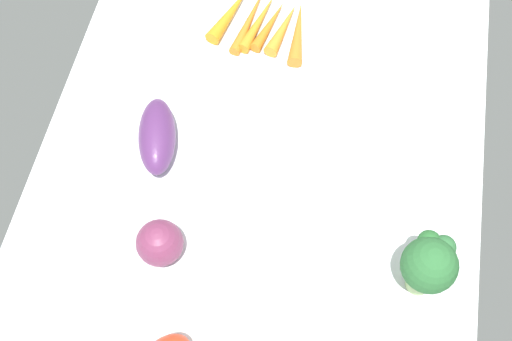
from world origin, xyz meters
TOP-DOWN VIEW (x-y plane):
  - tablecloth at (0.00, 0.00)cm, footprint 104.00×76.00cm
  - eggplant at (-2.75, -17.72)cm, footprint 15.89×9.67cm
  - carrot_bunch at (-32.24, -4.46)cm, footprint 17.58×19.06cm
  - red_onion_center at (16.33, -12.16)cm, footprint 7.50×7.50cm
  - broccoli_head at (13.57, 28.53)cm, footprint 9.37×8.47cm

SIDE VIEW (x-z plane):
  - tablecloth at x=0.00cm, z-range 0.00..2.00cm
  - carrot_bunch at x=-32.24cm, z-range 1.85..4.75cm
  - eggplant at x=-2.75cm, z-range 2.00..8.33cm
  - red_onion_center at x=16.33cm, z-range 2.00..9.50cm
  - broccoli_head at x=13.57cm, z-range 3.68..16.51cm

